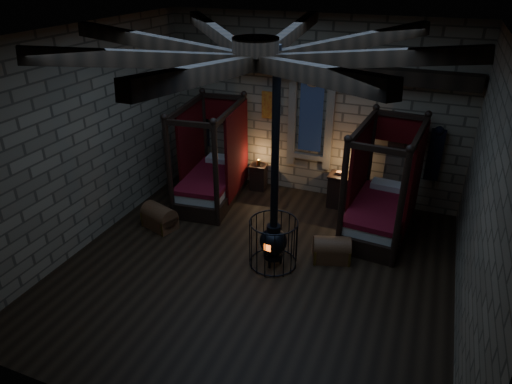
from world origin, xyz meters
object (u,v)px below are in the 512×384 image
at_px(bed_right, 380,207).
at_px(trunk_right, 332,250).
at_px(bed_left, 212,177).
at_px(stove, 273,238).
at_px(trunk_left, 160,217).

xyz_separation_m(bed_right, trunk_right, (-0.68, -1.42, -0.35)).
relative_size(bed_left, bed_right, 1.00).
bearing_deg(trunk_right, bed_left, 138.39).
bearing_deg(bed_left, stove, -47.58).
bearing_deg(bed_left, trunk_right, -30.28).
height_order(bed_right, stove, stove).
distance_m(trunk_left, trunk_right, 3.73).
relative_size(trunk_left, stove, 0.21).
bearing_deg(stove, bed_left, 145.73).
bearing_deg(trunk_right, trunk_left, 164.96).
bearing_deg(trunk_left, stove, 11.10).
height_order(trunk_right, stove, stove).
bearing_deg(bed_right, trunk_left, -155.37).
height_order(bed_left, trunk_left, bed_left).
height_order(bed_left, stove, stove).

